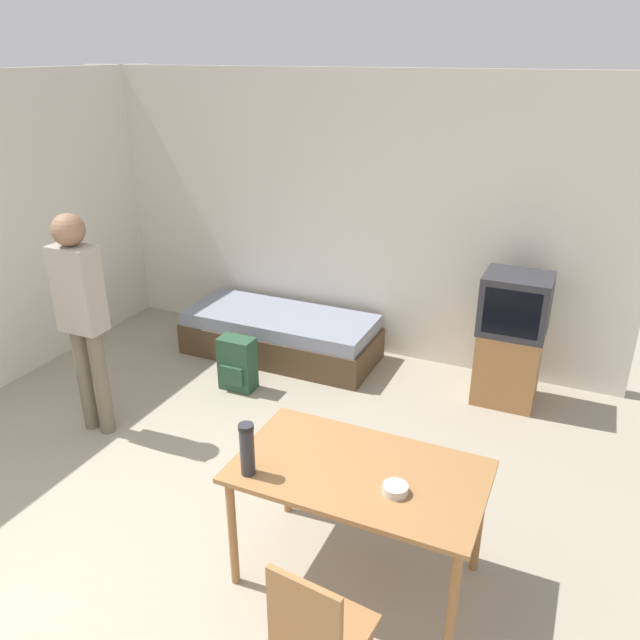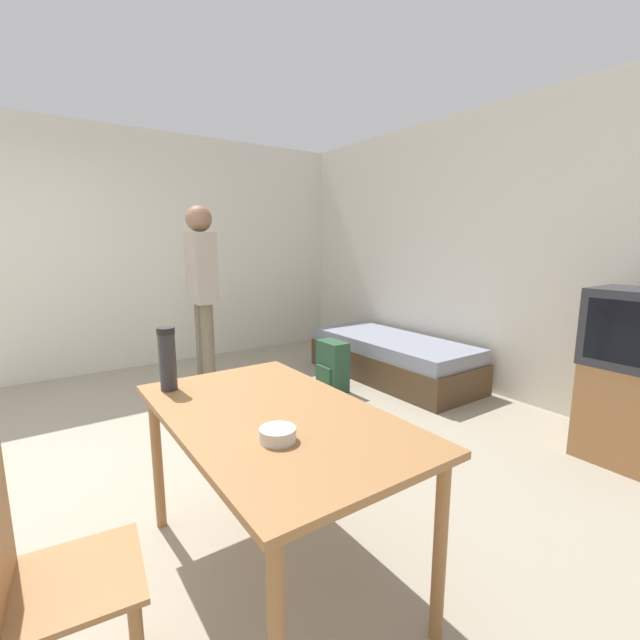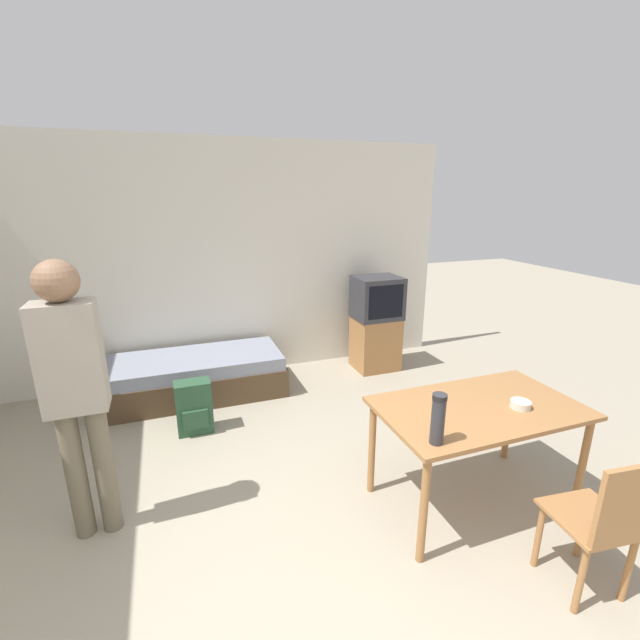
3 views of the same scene
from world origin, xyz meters
The scene contains 11 objects.
ground_plane centered at (0.00, 0.00, 0.00)m, with size 20.00×20.00×0.00m, color #9E937F.
wall_back centered at (0.00, 3.71, 1.35)m, with size 5.71×0.06×2.70m.
wall_left centered at (-2.38, 1.84, 1.35)m, with size 0.06×4.68×2.70m.
daybed centered at (-0.33, 3.20, 0.22)m, with size 1.93×0.79×0.45m.
tv centered at (1.87, 3.23, 0.59)m, with size 0.54×0.46×1.16m.
dining_table centered at (1.41, 0.82, 0.67)m, with size 1.36×0.79×0.75m.
wooden_chair centered at (1.54, -0.03, 0.50)m, with size 0.42×0.42×0.89m.
person_standing centered at (-1.05, 1.40, 1.05)m, with size 0.34×0.24×1.78m.
thermos_flask centered at (0.88, 0.54, 0.92)m, with size 0.08×0.08×0.30m.
mate_bowl centered at (1.65, 0.71, 0.78)m, with size 0.13×0.13×0.05m.
backpack centered at (-0.37, 2.43, 0.25)m, with size 0.32×0.22×0.50m.
Camera 2 is at (2.90, 0.02, 1.45)m, focal length 24.00 mm.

